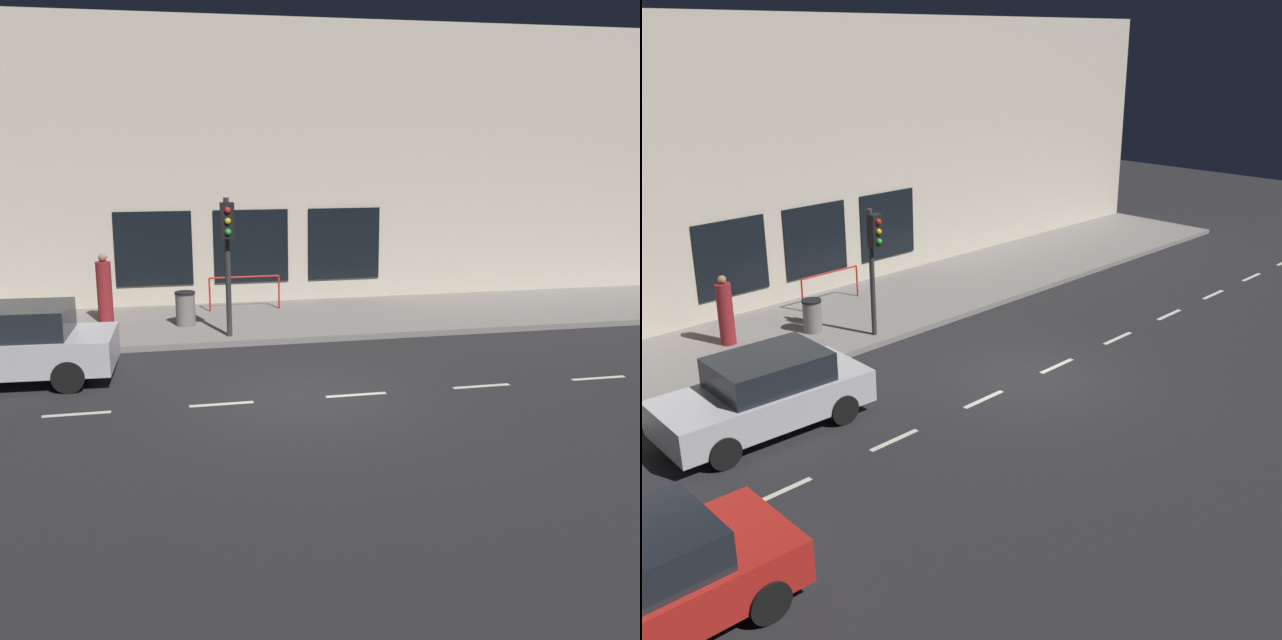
% 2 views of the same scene
% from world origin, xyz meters
% --- Properties ---
extents(ground_plane, '(60.00, 60.00, 0.00)m').
position_xyz_m(ground_plane, '(0.00, 0.00, 0.00)').
color(ground_plane, '#232326').
extents(sidewalk, '(4.50, 32.00, 0.15)m').
position_xyz_m(sidewalk, '(6.25, 0.00, 0.07)').
color(sidewalk, gray).
rests_on(sidewalk, ground).
extents(building_facade, '(0.65, 32.00, 8.19)m').
position_xyz_m(building_facade, '(8.80, 0.00, 4.09)').
color(building_facade, beige).
rests_on(building_facade, ground).
extents(lane_centre_line, '(0.12, 27.20, 0.01)m').
position_xyz_m(lane_centre_line, '(0.00, -1.00, 0.00)').
color(lane_centre_line, beige).
rests_on(lane_centre_line, ground).
extents(traffic_light, '(0.48, 0.32, 3.36)m').
position_xyz_m(traffic_light, '(4.39, 1.03, 2.50)').
color(traffic_light, '#2D2D30').
rests_on(traffic_light, sidewalk).
extents(parked_car_1, '(2.11, 4.36, 1.58)m').
position_xyz_m(parked_car_1, '(2.23, 5.69, 0.79)').
color(parked_car_1, '#B7B7BC').
rests_on(parked_car_1, ground).
extents(pedestrian_0, '(0.50, 0.50, 1.82)m').
position_xyz_m(pedestrian_0, '(6.66, 4.09, 0.99)').
color(pedestrian_0, maroon).
rests_on(pedestrian_0, sidewalk).
extents(trash_bin, '(0.52, 0.52, 0.89)m').
position_xyz_m(trash_bin, '(5.86, 2.04, 0.60)').
color(trash_bin, slate).
rests_on(trash_bin, sidewalk).
extents(red_railing, '(0.05, 2.01, 0.97)m').
position_xyz_m(red_railing, '(7.38, 0.34, 0.87)').
color(red_railing, red).
rests_on(red_railing, sidewalk).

